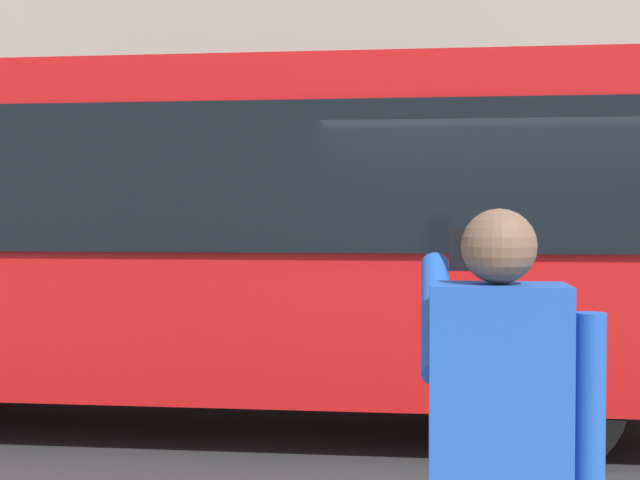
# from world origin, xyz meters

# --- Properties ---
(ground_plane) EXTENTS (60.00, 60.00, 0.00)m
(ground_plane) POSITION_xyz_m (0.00, 0.00, 0.00)
(ground_plane) COLOR #2B2B2D
(red_bus) EXTENTS (9.05, 2.54, 3.08)m
(red_bus) POSITION_xyz_m (2.60, -0.52, 1.68)
(red_bus) COLOR red
(red_bus) RESTS_ON ground_plane
(pedestrian_photographer) EXTENTS (0.53, 0.52, 1.70)m
(pedestrian_photographer) POSITION_xyz_m (0.29, 4.42, 1.14)
(pedestrian_photographer) COLOR #1E2347
(pedestrian_photographer) RESTS_ON sidewalk_curb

